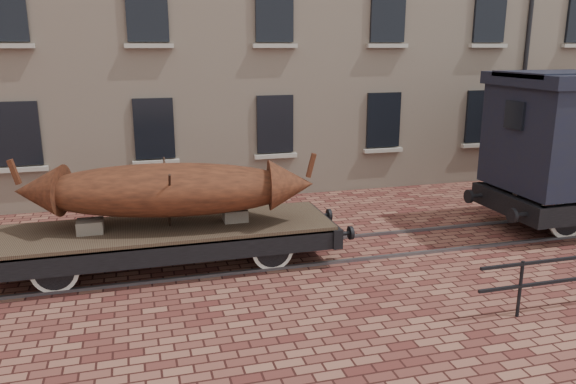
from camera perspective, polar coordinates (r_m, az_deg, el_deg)
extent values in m
plane|color=#4E211D|center=(12.37, -0.07, -6.45)|extent=(90.00, 90.00, 0.00)
cube|color=black|center=(16.50, -25.72, 5.35)|extent=(1.10, 0.12, 1.70)
cube|color=#A9A596|center=(16.59, -25.40, 2.09)|extent=(1.30, 0.18, 0.12)
cube|color=black|center=(16.25, -13.45, 6.28)|extent=(1.10, 0.12, 1.70)
cube|color=#A9A596|center=(16.35, -13.25, 2.96)|extent=(1.30, 0.18, 0.12)
cube|color=black|center=(16.75, -1.33, 6.92)|extent=(1.10, 0.12, 1.70)
cube|color=#A9A596|center=(16.84, -1.26, 3.69)|extent=(1.30, 0.18, 0.12)
cube|color=black|center=(17.93, 9.66, 7.23)|extent=(1.10, 0.12, 1.70)
cube|color=#A9A596|center=(18.02, 9.61, 4.21)|extent=(1.30, 0.18, 0.12)
cube|color=black|center=(19.67, 19.01, 7.28)|extent=(1.10, 0.12, 1.70)
cube|color=#A9A596|center=(19.75, 18.88, 4.53)|extent=(1.30, 0.18, 0.12)
cube|color=black|center=(21.83, 26.68, 7.19)|extent=(1.10, 0.12, 1.70)
cube|color=#A9A596|center=(21.91, 26.50, 4.71)|extent=(1.30, 0.18, 0.12)
cube|color=black|center=(16.37, -27.01, 16.45)|extent=(1.10, 0.12, 1.70)
cube|color=#A9A596|center=(16.28, -26.65, 13.14)|extent=(1.30, 0.18, 0.12)
cube|color=black|center=(16.12, -14.16, 17.60)|extent=(1.10, 0.12, 1.70)
cube|color=#A9A596|center=(16.03, -13.93, 14.23)|extent=(1.30, 0.18, 0.12)
cube|color=black|center=(16.62, -1.40, 17.91)|extent=(1.10, 0.12, 1.70)
cube|color=#A9A596|center=(16.53, -1.33, 14.64)|extent=(1.30, 0.18, 0.12)
cube|color=black|center=(17.81, 10.12, 17.49)|extent=(1.10, 0.12, 1.70)
cube|color=#A9A596|center=(17.73, 10.06, 14.43)|extent=(1.30, 0.18, 0.12)
cube|color=black|center=(19.56, 19.82, 16.61)|extent=(1.10, 0.12, 1.70)
cube|color=#A9A596|center=(19.49, 19.67, 13.82)|extent=(1.30, 0.18, 0.12)
cube|color=#59595E|center=(11.72, 0.88, -7.53)|extent=(30.00, 0.08, 0.06)
cube|color=#59595E|center=(13.01, -0.92, -5.23)|extent=(30.00, 0.08, 0.06)
cylinder|color=black|center=(10.31, 22.50, -9.09)|extent=(0.06, 0.06, 1.00)
cube|color=#433729|center=(11.70, -12.35, -3.66)|extent=(6.75, 1.98, 0.11)
cube|color=black|center=(10.91, -11.97, -6.21)|extent=(6.75, 0.14, 0.40)
cube|color=black|center=(12.64, -12.56, -3.32)|extent=(6.75, 0.14, 0.40)
cube|color=black|center=(12.39, 3.48, -3.36)|extent=(0.20, 2.07, 0.40)
cylinder|color=black|center=(11.87, 5.70, -4.22)|extent=(0.31, 0.09, 0.09)
cylinder|color=black|center=(11.92, 6.38, -4.15)|extent=(0.07, 0.29, 0.29)
cylinder|color=black|center=(13.07, 3.56, -2.39)|extent=(0.31, 0.09, 0.09)
cylinder|color=black|center=(13.12, 4.19, -2.34)|extent=(0.07, 0.29, 0.29)
cylinder|color=black|center=(11.93, -22.25, -6.21)|extent=(0.09, 1.71, 0.09)
cylinder|color=silver|center=(11.26, -22.63, -7.48)|extent=(0.86, 0.06, 0.86)
cylinder|color=black|center=(11.26, -22.63, -7.48)|extent=(0.71, 0.09, 0.71)
cube|color=black|center=(11.08, -22.80, -6.64)|extent=(0.81, 0.07, 0.09)
cylinder|color=silver|center=(12.60, -21.91, -5.07)|extent=(0.86, 0.06, 0.86)
cylinder|color=black|center=(12.60, -21.91, -5.07)|extent=(0.71, 0.09, 0.71)
cube|color=black|center=(12.64, -21.95, -3.99)|extent=(0.81, 0.07, 0.09)
cylinder|color=black|center=(12.11, -2.40, -4.77)|extent=(0.09, 1.71, 0.09)
cylinder|color=silver|center=(11.45, -1.57, -5.93)|extent=(0.86, 0.06, 0.86)
cylinder|color=black|center=(11.45, -1.57, -5.93)|extent=(0.71, 0.09, 0.71)
cube|color=black|center=(11.27, -1.44, -5.09)|extent=(0.81, 0.07, 0.09)
cylinder|color=silver|center=(12.77, -3.14, -3.73)|extent=(0.86, 0.06, 0.86)
cylinder|color=black|center=(12.77, -3.14, -3.73)|extent=(0.71, 0.09, 0.71)
cube|color=black|center=(12.80, -3.26, -2.67)|extent=(0.81, 0.07, 0.09)
cube|color=black|center=(11.82, -12.25, -5.28)|extent=(3.60, 0.05, 0.05)
cube|color=gray|center=(11.67, -19.46, -3.30)|extent=(0.49, 0.45, 0.25)
cube|color=gray|center=(11.80, -5.41, -2.31)|extent=(0.49, 0.45, 0.25)
ellipsoid|color=brown|center=(11.48, -12.11, 0.23)|extent=(5.45, 2.48, 1.05)
cone|color=brown|center=(12.00, -24.02, 0.11)|extent=(1.06, 1.13, 1.00)
cube|color=brown|center=(12.05, -26.06, 1.84)|extent=(0.22, 0.14, 0.50)
cone|color=brown|center=(11.47, 0.33, 0.78)|extent=(1.06, 1.13, 1.00)
cube|color=brown|center=(11.44, 2.36, 2.72)|extent=(0.22, 0.14, 0.50)
cylinder|color=black|center=(11.11, -11.93, -0.96)|extent=(0.05, 0.90, 1.28)
cylinder|color=black|center=(11.93, -12.22, 0.11)|extent=(0.05, 0.90, 1.28)
cube|color=black|center=(14.53, 21.32, -1.14)|extent=(0.24, 2.57, 0.48)
cylinder|color=black|center=(13.60, 21.82, -2.24)|extent=(0.09, 0.34, 0.34)
cylinder|color=black|center=(14.93, 17.89, -0.43)|extent=(0.09, 0.34, 0.34)
cylinder|color=black|center=(15.32, 24.78, -1.63)|extent=(0.11, 2.04, 0.11)
cylinder|color=silver|center=(14.81, 26.55, -2.37)|extent=(1.03, 0.08, 1.03)
cylinder|color=black|center=(14.81, 26.55, -2.37)|extent=(0.84, 0.11, 0.84)
cylinder|color=silver|center=(15.85, 23.13, -0.94)|extent=(1.03, 0.08, 1.03)
cylinder|color=black|center=(15.85, 23.13, -0.94)|extent=(0.84, 0.11, 0.84)
cube|color=black|center=(14.13, 22.06, 7.26)|extent=(0.09, 0.64, 0.64)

